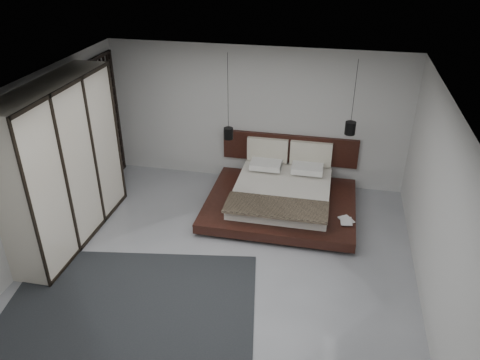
% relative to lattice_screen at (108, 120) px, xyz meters
% --- Properties ---
extents(floor, '(6.00, 6.00, 0.00)m').
position_rel_lattice_screen_xyz_m(floor, '(2.95, -2.45, -1.30)').
color(floor, '#95979D').
rests_on(floor, ground).
extents(ceiling, '(6.00, 6.00, 0.00)m').
position_rel_lattice_screen_xyz_m(ceiling, '(2.95, -2.45, 1.50)').
color(ceiling, white).
rests_on(ceiling, wall_back).
extents(wall_back, '(6.00, 0.00, 6.00)m').
position_rel_lattice_screen_xyz_m(wall_back, '(2.95, 0.55, 0.10)').
color(wall_back, '#B0B0AE').
rests_on(wall_back, floor).
extents(wall_front, '(6.00, 0.00, 6.00)m').
position_rel_lattice_screen_xyz_m(wall_front, '(2.95, -5.45, 0.10)').
color(wall_front, '#B0B0AE').
rests_on(wall_front, floor).
extents(wall_left, '(0.00, 6.00, 6.00)m').
position_rel_lattice_screen_xyz_m(wall_left, '(-0.05, -2.45, 0.10)').
color(wall_left, '#B0B0AE').
rests_on(wall_left, floor).
extents(wall_right, '(0.00, 6.00, 6.00)m').
position_rel_lattice_screen_xyz_m(wall_right, '(5.95, -2.45, 0.10)').
color(wall_right, '#B0B0AE').
rests_on(wall_right, floor).
extents(lattice_screen, '(0.05, 0.90, 2.60)m').
position_rel_lattice_screen_xyz_m(lattice_screen, '(0.00, 0.00, 0.00)').
color(lattice_screen, black).
rests_on(lattice_screen, floor).
extents(bed, '(2.74, 2.37, 1.07)m').
position_rel_lattice_screen_xyz_m(bed, '(3.66, -0.54, -1.02)').
color(bed, black).
rests_on(bed, floor).
extents(book_lower, '(0.31, 0.33, 0.02)m').
position_rel_lattice_screen_xyz_m(book_lower, '(4.78, -1.19, -1.03)').
color(book_lower, '#99724C').
rests_on(book_lower, bed).
extents(book_upper, '(0.22, 0.28, 0.02)m').
position_rel_lattice_screen_xyz_m(book_upper, '(4.76, -1.22, -1.01)').
color(book_upper, '#99724C').
rests_on(book_upper, book_lower).
extents(pendant_left, '(0.18, 0.18, 1.64)m').
position_rel_lattice_screen_xyz_m(pendant_left, '(2.53, -0.11, -0.03)').
color(pendant_left, black).
rests_on(pendant_left, ceiling).
extents(pendant_right, '(0.19, 0.19, 1.35)m').
position_rel_lattice_screen_xyz_m(pendant_right, '(4.78, -0.11, 0.27)').
color(pendant_right, black).
rests_on(pendant_right, ceiling).
extents(wardrobe, '(0.65, 2.75, 2.70)m').
position_rel_lattice_screen_xyz_m(wardrobe, '(0.25, -2.13, 0.05)').
color(wardrobe, beige).
rests_on(wardrobe, floor).
extents(rug, '(3.87, 3.04, 0.02)m').
position_rel_lattice_screen_xyz_m(rug, '(1.92, -3.67, -1.29)').
color(rug, black).
rests_on(rug, floor).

